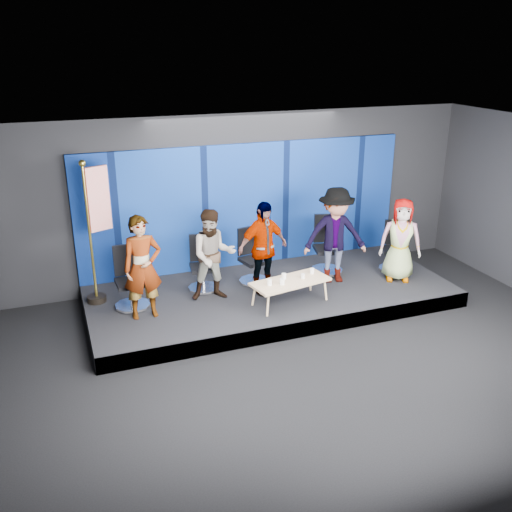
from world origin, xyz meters
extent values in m
plane|color=black|center=(0.00, 0.00, 0.00)|extent=(10.00, 10.00, 0.00)
cube|color=black|center=(0.00, 4.00, 1.75)|extent=(10.00, 0.02, 3.50)
cube|color=black|center=(0.00, 0.00, 3.50)|extent=(10.00, 8.00, 0.02)
cube|color=black|center=(0.00, 2.50, 0.15)|extent=(7.00, 3.00, 0.30)
cube|color=navy|center=(0.00, 3.95, 1.60)|extent=(7.00, 0.08, 2.60)
cylinder|color=silver|center=(-2.67, 2.61, 0.33)|extent=(0.66, 0.66, 0.06)
cylinder|color=silver|center=(-2.67, 2.61, 0.58)|extent=(0.07, 0.07, 0.42)
cube|color=black|center=(-2.67, 2.61, 0.79)|extent=(0.53, 0.53, 0.07)
cube|color=black|center=(-2.68, 2.86, 1.14)|extent=(0.47, 0.07, 0.58)
imported|color=black|center=(-2.50, 2.19, 1.22)|extent=(0.68, 0.46, 1.83)
cylinder|color=silver|center=(-1.25, 2.92, 0.33)|extent=(0.68, 0.68, 0.06)
cylinder|color=silver|center=(-1.25, 2.92, 0.56)|extent=(0.07, 0.07, 0.40)
cube|color=black|center=(-1.25, 2.92, 0.76)|extent=(0.54, 0.54, 0.07)
cube|color=black|center=(-1.21, 3.16, 1.09)|extent=(0.44, 0.11, 0.55)
imported|color=black|center=(-1.16, 2.48, 1.16)|extent=(0.92, 0.77, 1.73)
cylinder|color=silver|center=(-0.20, 2.89, 0.33)|extent=(0.74, 0.74, 0.06)
cylinder|color=silver|center=(-0.20, 2.89, 0.57)|extent=(0.07, 0.07, 0.42)
cube|color=black|center=(-0.20, 2.89, 0.78)|extent=(0.59, 0.59, 0.07)
cube|color=black|center=(-0.25, 3.14, 1.12)|extent=(0.46, 0.15, 0.57)
imported|color=black|center=(-0.20, 2.44, 1.20)|extent=(1.12, 0.65, 1.79)
cylinder|color=silver|center=(1.41, 2.88, 0.33)|extent=(0.81, 0.81, 0.07)
cylinder|color=silver|center=(1.41, 2.88, 0.59)|extent=(0.08, 0.08, 0.45)
cube|color=black|center=(1.41, 2.88, 0.81)|extent=(0.65, 0.65, 0.08)
cube|color=black|center=(1.47, 3.14, 1.18)|extent=(0.49, 0.17, 0.61)
imported|color=black|center=(1.33, 2.44, 1.26)|extent=(1.38, 0.99, 1.92)
cylinder|color=silver|center=(2.76, 2.49, 0.33)|extent=(0.79, 0.79, 0.06)
cylinder|color=silver|center=(2.76, 2.49, 0.55)|extent=(0.07, 0.07, 0.39)
cube|color=black|center=(2.76, 2.49, 0.75)|extent=(0.63, 0.63, 0.07)
cube|color=black|center=(2.87, 2.70, 1.07)|extent=(0.40, 0.24, 0.53)
imported|color=black|center=(2.59, 2.08, 1.14)|extent=(0.97, 0.85, 1.68)
cube|color=tan|center=(0.09, 1.80, 0.72)|extent=(1.53, 0.87, 0.04)
cylinder|color=tan|center=(-0.49, 1.44, 0.50)|extent=(0.04, 0.04, 0.40)
cylinder|color=tan|center=(-0.57, 1.91, 0.50)|extent=(0.04, 0.04, 0.40)
cylinder|color=tan|center=(0.76, 1.68, 0.50)|extent=(0.04, 0.04, 0.40)
cylinder|color=tan|center=(0.67, 2.15, 0.50)|extent=(0.04, 0.04, 0.40)
cylinder|color=white|center=(-0.34, 1.73, 0.80)|extent=(0.09, 0.09, 0.10)
cylinder|color=white|center=(-0.11, 1.69, 0.80)|extent=(0.09, 0.09, 0.11)
cylinder|color=white|center=(0.01, 1.90, 0.80)|extent=(0.09, 0.09, 0.10)
cylinder|color=white|center=(0.35, 1.81, 0.79)|extent=(0.07, 0.07, 0.09)
cylinder|color=white|center=(0.61, 1.97, 0.79)|extent=(0.08, 0.08, 0.10)
cylinder|color=black|center=(-3.25, 3.09, 0.36)|extent=(0.35, 0.35, 0.11)
cylinder|color=gold|center=(-3.25, 3.09, 1.62)|extent=(0.05, 0.05, 2.43)
sphere|color=gold|center=(-3.25, 3.09, 2.89)|extent=(0.12, 0.12, 0.12)
cube|color=red|center=(-3.04, 3.16, 2.23)|extent=(0.41, 0.23, 1.16)
camera|label=1|loc=(-3.82, -6.94, 4.86)|focal=40.00mm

